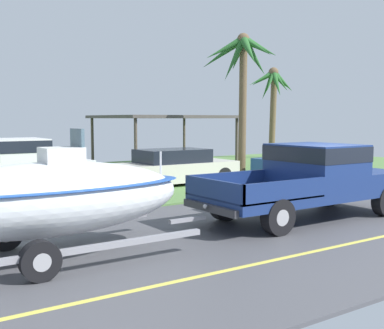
{
  "coord_description": "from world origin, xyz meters",
  "views": [
    {
      "loc": [
        -9.94,
        -8.08,
        2.51
      ],
      "look_at": [
        -3.25,
        1.8,
        1.41
      ],
      "focal_mm": 46.07,
      "sensor_mm": 36.0,
      "label": 1
    }
  ],
  "objects_px": {
    "palm_tree_mid": "(243,64)",
    "parked_sedan_far": "(176,168)",
    "parked_pickup_background": "(18,164)",
    "parked_sedan_near": "(303,162)",
    "pickup_truck_towing": "(315,177)",
    "carport_awning": "(163,118)",
    "boat_on_trailer": "(47,198)",
    "palm_tree_near_right": "(273,89)"
  },
  "relations": [
    {
      "from": "palm_tree_near_right",
      "to": "carport_awning",
      "type": "bearing_deg",
      "value": -168.75
    },
    {
      "from": "parked_sedan_near",
      "to": "palm_tree_near_right",
      "type": "height_order",
      "value": "palm_tree_near_right"
    },
    {
      "from": "parked_sedan_near",
      "to": "parked_sedan_far",
      "type": "height_order",
      "value": "same"
    },
    {
      "from": "parked_sedan_far",
      "to": "carport_awning",
      "type": "distance_m",
      "value": 6.39
    },
    {
      "from": "boat_on_trailer",
      "to": "parked_pickup_background",
      "type": "height_order",
      "value": "boat_on_trailer"
    },
    {
      "from": "palm_tree_mid",
      "to": "parked_sedan_far",
      "type": "bearing_deg",
      "value": -173.88
    },
    {
      "from": "pickup_truck_towing",
      "to": "parked_sedan_near",
      "type": "relative_size",
      "value": 1.37
    },
    {
      "from": "boat_on_trailer",
      "to": "palm_tree_mid",
      "type": "height_order",
      "value": "palm_tree_mid"
    },
    {
      "from": "palm_tree_near_right",
      "to": "pickup_truck_towing",
      "type": "bearing_deg",
      "value": -130.14
    },
    {
      "from": "pickup_truck_towing",
      "to": "parked_pickup_background",
      "type": "bearing_deg",
      "value": 124.22
    },
    {
      "from": "carport_awning",
      "to": "pickup_truck_towing",
      "type": "bearing_deg",
      "value": -103.51
    },
    {
      "from": "palm_tree_mid",
      "to": "boat_on_trailer",
      "type": "bearing_deg",
      "value": -144.98
    },
    {
      "from": "pickup_truck_towing",
      "to": "boat_on_trailer",
      "type": "distance_m",
      "value": 6.89
    },
    {
      "from": "boat_on_trailer",
      "to": "parked_sedan_near",
      "type": "relative_size",
      "value": 1.43
    },
    {
      "from": "boat_on_trailer",
      "to": "carport_awning",
      "type": "xyz_separation_m",
      "value": [
        9.92,
        12.64,
        1.46
      ]
    },
    {
      "from": "pickup_truck_towing",
      "to": "palm_tree_mid",
      "type": "relative_size",
      "value": 0.99
    },
    {
      "from": "pickup_truck_towing",
      "to": "parked_pickup_background",
      "type": "height_order",
      "value": "parked_pickup_background"
    },
    {
      "from": "boat_on_trailer",
      "to": "pickup_truck_towing",
      "type": "bearing_deg",
      "value": 0.0
    },
    {
      "from": "parked_pickup_background",
      "to": "parked_sedan_near",
      "type": "bearing_deg",
      "value": -8.6
    },
    {
      "from": "parked_pickup_background",
      "to": "carport_awning",
      "type": "relative_size",
      "value": 0.91
    },
    {
      "from": "parked_pickup_background",
      "to": "parked_sedan_near",
      "type": "height_order",
      "value": "parked_pickup_background"
    },
    {
      "from": "boat_on_trailer",
      "to": "parked_sedan_far",
      "type": "height_order",
      "value": "boat_on_trailer"
    },
    {
      "from": "parked_pickup_background",
      "to": "parked_sedan_near",
      "type": "relative_size",
      "value": 1.26
    },
    {
      "from": "boat_on_trailer",
      "to": "palm_tree_mid",
      "type": "relative_size",
      "value": 1.03
    },
    {
      "from": "parked_sedan_far",
      "to": "palm_tree_mid",
      "type": "relative_size",
      "value": 0.76
    },
    {
      "from": "carport_awning",
      "to": "palm_tree_near_right",
      "type": "relative_size",
      "value": 1.06
    },
    {
      "from": "parked_sedan_far",
      "to": "palm_tree_mid",
      "type": "xyz_separation_m",
      "value": [
        3.55,
        0.38,
        4.12
      ]
    },
    {
      "from": "pickup_truck_towing",
      "to": "palm_tree_mid",
      "type": "bearing_deg",
      "value": 62.74
    },
    {
      "from": "parked_pickup_background",
      "to": "palm_tree_near_right",
      "type": "relative_size",
      "value": 0.97
    },
    {
      "from": "pickup_truck_towing",
      "to": "carport_awning",
      "type": "bearing_deg",
      "value": 76.49
    },
    {
      "from": "palm_tree_near_right",
      "to": "palm_tree_mid",
      "type": "bearing_deg",
      "value": -140.23
    },
    {
      "from": "pickup_truck_towing",
      "to": "parked_pickup_background",
      "type": "relative_size",
      "value": 1.08
    },
    {
      "from": "carport_awning",
      "to": "parked_sedan_near",
      "type": "bearing_deg",
      "value": -64.79
    },
    {
      "from": "parked_pickup_background",
      "to": "parked_sedan_far",
      "type": "xyz_separation_m",
      "value": [
        5.69,
        -0.69,
        -0.36
      ]
    },
    {
      "from": "pickup_truck_towing",
      "to": "carport_awning",
      "type": "relative_size",
      "value": 0.99
    },
    {
      "from": "pickup_truck_towing",
      "to": "palm_tree_near_right",
      "type": "distance_m",
      "value": 19.21
    },
    {
      "from": "carport_awning",
      "to": "palm_tree_mid",
      "type": "distance_m",
      "value": 5.62
    },
    {
      "from": "parked_sedan_near",
      "to": "carport_awning",
      "type": "distance_m",
      "value": 7.45
    },
    {
      "from": "pickup_truck_towing",
      "to": "palm_tree_mid",
      "type": "xyz_separation_m",
      "value": [
        3.89,
        7.55,
        3.75
      ]
    },
    {
      "from": "pickup_truck_towing",
      "to": "parked_sedan_near",
      "type": "bearing_deg",
      "value": 45.1
    },
    {
      "from": "parked_pickup_background",
      "to": "palm_tree_near_right",
      "type": "bearing_deg",
      "value": 20.64
    },
    {
      "from": "pickup_truck_towing",
      "to": "parked_pickup_background",
      "type": "distance_m",
      "value": 9.5
    }
  ]
}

